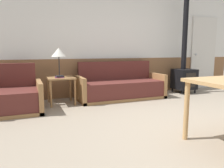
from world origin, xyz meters
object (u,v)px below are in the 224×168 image
(side_table, at_px, (61,82))
(wood_stove, at_px, (184,70))
(couch, at_px, (121,87))
(armchair, at_px, (16,98))
(table_lamp, at_px, (59,53))

(side_table, relative_size, wood_stove, 0.22)
(couch, relative_size, side_table, 3.56)
(wood_stove, bearing_deg, couch, -178.32)
(armchair, bearing_deg, table_lamp, 9.60)
(side_table, height_order, table_lamp, table_lamp)
(armchair, relative_size, wood_stove, 0.35)
(table_lamp, height_order, wood_stove, wood_stove)
(couch, relative_size, armchair, 2.25)
(armchair, height_order, side_table, armchair)
(couch, distance_m, table_lamp, 1.56)
(armchair, relative_size, table_lamp, 1.48)
(table_lamp, bearing_deg, wood_stove, -0.30)
(armchair, xyz_separation_m, wood_stove, (4.01, 0.39, 0.34))
(table_lamp, distance_m, wood_stove, 3.21)
(side_table, bearing_deg, wood_stove, 1.37)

